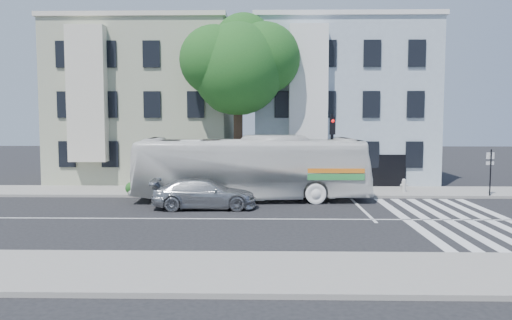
{
  "coord_description": "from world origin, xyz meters",
  "views": [
    {
      "loc": [
        1.74,
        -22.06,
        4.48
      ],
      "look_at": [
        1.21,
        3.15,
        2.4
      ],
      "focal_mm": 35.0,
      "sensor_mm": 36.0,
      "label": 1
    }
  ],
  "objects_px": {
    "bus": "(251,168)",
    "sedan": "(204,193)",
    "traffic_signal": "(332,144)",
    "fire_hydrant": "(404,185)"
  },
  "relations": [
    {
      "from": "sedan",
      "to": "fire_hydrant",
      "type": "height_order",
      "value": "sedan"
    },
    {
      "from": "sedan",
      "to": "traffic_signal",
      "type": "xyz_separation_m",
      "value": [
        6.85,
        3.75,
        2.32
      ]
    },
    {
      "from": "bus",
      "to": "traffic_signal",
      "type": "bearing_deg",
      "value": -78.38
    },
    {
      "from": "fire_hydrant",
      "to": "traffic_signal",
      "type": "bearing_deg",
      "value": -164.49
    },
    {
      "from": "traffic_signal",
      "to": "fire_hydrant",
      "type": "height_order",
      "value": "traffic_signal"
    },
    {
      "from": "bus",
      "to": "sedan",
      "type": "xyz_separation_m",
      "value": [
        -2.27,
        -2.6,
        -1.03
      ]
    },
    {
      "from": "bus",
      "to": "traffic_signal",
      "type": "distance_m",
      "value": 4.89
    },
    {
      "from": "traffic_signal",
      "to": "fire_hydrant",
      "type": "relative_size",
      "value": 6.1
    },
    {
      "from": "sedan",
      "to": "traffic_signal",
      "type": "bearing_deg",
      "value": -64.42
    },
    {
      "from": "traffic_signal",
      "to": "fire_hydrant",
      "type": "distance_m",
      "value": 5.28
    }
  ]
}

